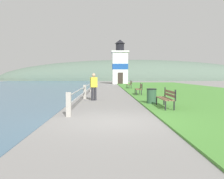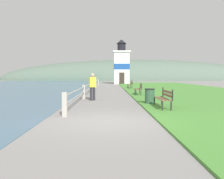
{
  "view_description": "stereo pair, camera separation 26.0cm",
  "coord_description": "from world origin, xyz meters",
  "px_view_note": "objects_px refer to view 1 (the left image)",
  "views": [
    {
      "loc": [
        -0.19,
        -8.26,
        1.55
      ],
      "look_at": [
        0.33,
        13.4,
        0.3
      ],
      "focal_mm": 40.0,
      "sensor_mm": 36.0,
      "label": 1
    },
    {
      "loc": [
        0.07,
        -8.26,
        1.55
      ],
      "look_at": [
        0.33,
        13.4,
        0.3
      ],
      "focal_mm": 40.0,
      "sensor_mm": 36.0,
      "label": 2
    }
  ],
  "objects_px": {
    "lighthouse": "(120,65)",
    "trash_bin": "(152,96)",
    "park_bench_midway": "(139,88)",
    "park_bench_near": "(167,97)",
    "park_bench_far": "(130,84)",
    "person_strolling": "(94,86)"
  },
  "relations": [
    {
      "from": "lighthouse",
      "to": "trash_bin",
      "type": "distance_m",
      "value": 31.21
    },
    {
      "from": "park_bench_midway",
      "to": "park_bench_near",
      "type": "bearing_deg",
      "value": 95.08
    },
    {
      "from": "lighthouse",
      "to": "trash_bin",
      "type": "height_order",
      "value": "lighthouse"
    },
    {
      "from": "park_bench_midway",
      "to": "person_strolling",
      "type": "xyz_separation_m",
      "value": [
        -3.32,
        -3.93,
        0.37
      ]
    },
    {
      "from": "lighthouse",
      "to": "person_strolling",
      "type": "height_order",
      "value": "lighthouse"
    },
    {
      "from": "park_bench_far",
      "to": "trash_bin",
      "type": "relative_size",
      "value": 1.95
    },
    {
      "from": "park_bench_far",
      "to": "person_strolling",
      "type": "distance_m",
      "value": 13.68
    },
    {
      "from": "park_bench_near",
      "to": "park_bench_far",
      "type": "bearing_deg",
      "value": -89.27
    },
    {
      "from": "park_bench_far",
      "to": "person_strolling",
      "type": "relative_size",
      "value": 0.99
    },
    {
      "from": "lighthouse",
      "to": "person_strolling",
      "type": "relative_size",
      "value": 4.69
    },
    {
      "from": "park_bench_near",
      "to": "lighthouse",
      "type": "bearing_deg",
      "value": -88.96
    },
    {
      "from": "park_bench_near",
      "to": "park_bench_far",
      "type": "distance_m",
      "value": 17.06
    },
    {
      "from": "park_bench_far",
      "to": "trash_bin",
      "type": "bearing_deg",
      "value": 88.65
    },
    {
      "from": "lighthouse",
      "to": "park_bench_midway",
      "type": "bearing_deg",
      "value": -89.74
    },
    {
      "from": "park_bench_near",
      "to": "person_strolling",
      "type": "height_order",
      "value": "person_strolling"
    },
    {
      "from": "park_bench_near",
      "to": "lighthouse",
      "type": "distance_m",
      "value": 32.89
    },
    {
      "from": "trash_bin",
      "to": "person_strolling",
      "type": "bearing_deg",
      "value": 145.92
    },
    {
      "from": "person_strolling",
      "to": "park_bench_far",
      "type": "bearing_deg",
      "value": -34.04
    },
    {
      "from": "trash_bin",
      "to": "lighthouse",
      "type": "bearing_deg",
      "value": 89.91
    },
    {
      "from": "park_bench_far",
      "to": "person_strolling",
      "type": "bearing_deg",
      "value": 75.1
    },
    {
      "from": "park_bench_midway",
      "to": "park_bench_far",
      "type": "height_order",
      "value": "same"
    },
    {
      "from": "park_bench_near",
      "to": "park_bench_far",
      "type": "xyz_separation_m",
      "value": [
        -0.08,
        17.06,
        -0.0
      ]
    }
  ]
}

